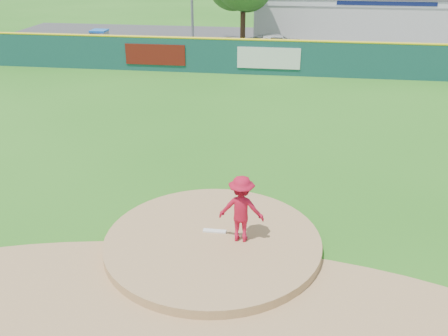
# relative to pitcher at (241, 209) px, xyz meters

# --- Properties ---
(ground) EXTENTS (120.00, 120.00, 0.00)m
(ground) POSITION_rel_pitcher_xyz_m (-0.71, -0.06, -1.12)
(ground) COLOR #286B19
(ground) RESTS_ON ground
(pitchers_mound) EXTENTS (5.50, 5.50, 0.50)m
(pitchers_mound) POSITION_rel_pitcher_xyz_m (-0.71, -0.06, -1.12)
(pitchers_mound) COLOR #9E774C
(pitchers_mound) RESTS_ON ground
(pitching_rubber) EXTENTS (0.60, 0.15, 0.04)m
(pitching_rubber) POSITION_rel_pitcher_xyz_m (-0.71, 0.24, -0.85)
(pitching_rubber) COLOR white
(pitching_rubber) RESTS_ON pitchers_mound
(infield_dirt_arc) EXTENTS (15.40, 15.40, 0.01)m
(infield_dirt_arc) POSITION_rel_pitcher_xyz_m (-0.71, -3.06, -1.12)
(infield_dirt_arc) COLOR #9E774C
(infield_dirt_arc) RESTS_ON ground
(parking_lot) EXTENTS (44.00, 16.00, 0.02)m
(parking_lot) POSITION_rel_pitcher_xyz_m (-0.71, 26.94, -1.11)
(parking_lot) COLOR #38383A
(parking_lot) RESTS_ON ground
(pitcher) EXTENTS (1.14, 0.68, 1.74)m
(pitcher) POSITION_rel_pitcher_xyz_m (0.00, 0.00, 0.00)
(pitcher) COLOR #AC0E2A
(pitcher) RESTS_ON pitchers_mound
(van) EXTENTS (5.33, 3.42, 1.37)m
(van) POSITION_rel_pitcher_xyz_m (-0.13, 23.50, -0.42)
(van) COLOR silver
(van) RESTS_ON parking_lot
(pool_building_grp) EXTENTS (15.20, 8.20, 3.31)m
(pool_building_grp) POSITION_rel_pitcher_xyz_m (5.29, 31.94, 0.54)
(pool_building_grp) COLOR silver
(pool_building_grp) RESTS_ON ground
(fence_banners) EXTENTS (10.27, 0.04, 1.20)m
(fence_banners) POSITION_rel_pitcher_xyz_m (-3.78, 17.86, -0.12)
(fence_banners) COLOR #5D130D
(fence_banners) RESTS_ON ground
(playground_slide) EXTENTS (1.05, 2.95, 1.63)m
(playground_slide) POSITION_rel_pitcher_xyz_m (-12.16, 22.08, -0.29)
(playground_slide) COLOR blue
(playground_slide) RESTS_ON ground
(outfield_fence) EXTENTS (40.00, 0.14, 2.07)m
(outfield_fence) POSITION_rel_pitcher_xyz_m (-0.71, 17.94, -0.03)
(outfield_fence) COLOR #144140
(outfield_fence) RESTS_ON ground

